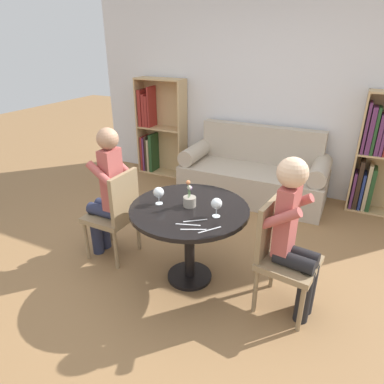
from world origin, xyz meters
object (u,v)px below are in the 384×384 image
(wine_glass_right, at_px, (217,204))
(flower_vase, at_px, (190,200))
(bookshelf_left, at_px, (157,130))
(person_left, at_px, (107,192))
(bookshelf_right, at_px, (381,156))
(chair_right, at_px, (281,252))
(chair_left, at_px, (116,212))
(couch, at_px, (254,175))
(person_right, at_px, (294,234))
(wine_glass_left, at_px, (159,193))

(wine_glass_right, distance_m, flower_vase, 0.28)
(bookshelf_left, height_order, person_left, bookshelf_left)
(bookshelf_left, relative_size, wine_glass_right, 9.27)
(bookshelf_right, relative_size, flower_vase, 6.12)
(chair_right, distance_m, flower_vase, 0.83)
(chair_left, bearing_deg, person_left, -90.83)
(couch, bearing_deg, chair_right, -68.12)
(bookshelf_left, bearing_deg, person_right, -41.42)
(couch, distance_m, person_left, 2.15)
(couch, bearing_deg, bookshelf_right, 10.34)
(bookshelf_right, relative_size, chair_left, 1.62)
(wine_glass_right, bearing_deg, couch, 97.39)
(person_left, height_order, flower_vase, person_left)
(wine_glass_left, bearing_deg, bookshelf_left, 121.71)
(chair_left, height_order, wine_glass_right, chair_left)
(person_right, distance_m, wine_glass_right, 0.62)
(chair_right, bearing_deg, person_right, -95.50)
(bookshelf_right, height_order, person_left, bookshelf_right)
(person_left, height_order, wine_glass_right, person_left)
(wine_glass_left, distance_m, flower_vase, 0.27)
(bookshelf_left, distance_m, person_right, 3.35)
(bookshelf_left, xyz_separation_m, person_right, (2.51, -2.22, 0.00))
(chair_right, relative_size, person_right, 0.71)
(couch, xyz_separation_m, bookshelf_left, (-1.66, 0.27, 0.38))
(bookshelf_right, relative_size, wine_glass_right, 9.27)
(person_right, height_order, wine_glass_right, person_right)
(bookshelf_right, height_order, flower_vase, bookshelf_right)
(chair_right, bearing_deg, bookshelf_left, 55.75)
(chair_left, bearing_deg, flower_vase, 92.77)
(couch, relative_size, bookshelf_left, 1.29)
(bookshelf_left, relative_size, flower_vase, 6.12)
(bookshelf_right, relative_size, chair_right, 1.62)
(couch, bearing_deg, person_left, -114.05)
(chair_right, bearing_deg, person_left, 97.95)
(chair_left, distance_m, person_left, 0.20)
(couch, distance_m, person_right, 2.16)
(person_left, bearing_deg, wine_glass_right, 88.53)
(couch, relative_size, wine_glass_right, 11.92)
(flower_vase, bearing_deg, person_left, -178.82)
(couch, distance_m, wine_glass_left, 2.07)
(bookshelf_left, xyz_separation_m, wine_glass_left, (1.39, -2.26, 0.13))
(couch, bearing_deg, wine_glass_right, -82.61)
(couch, height_order, flower_vase, flower_vase)
(bookshelf_left, height_order, flower_vase, bookshelf_left)
(bookshelf_left, bearing_deg, wine_glass_right, -49.67)
(bookshelf_left, height_order, wine_glass_left, bookshelf_left)
(bookshelf_right, height_order, person_right, bookshelf_right)
(person_left, distance_m, wine_glass_left, 0.62)
(person_right, bearing_deg, bookshelf_left, 56.45)
(chair_left, distance_m, wine_glass_left, 0.61)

